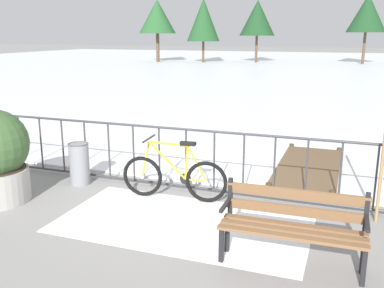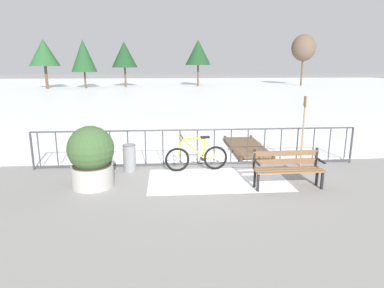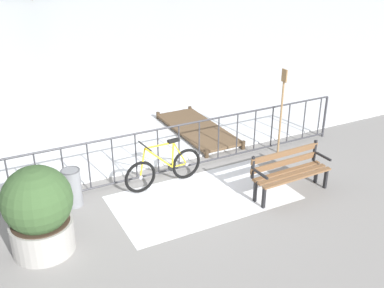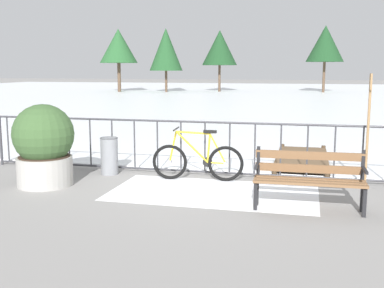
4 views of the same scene
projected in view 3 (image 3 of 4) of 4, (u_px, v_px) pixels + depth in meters
name	position (u px, v px, depth m)	size (l,w,h in m)	color
ground_plane	(159.00, 176.00, 9.39)	(160.00, 160.00, 0.00)	gray
frozen_pond	(0.00, 10.00, 32.30)	(80.00, 56.00, 0.03)	white
snow_patch	(204.00, 197.00, 8.59)	(3.45, 1.85, 0.01)	white
railing_fence	(158.00, 152.00, 9.16)	(9.06, 0.06, 1.07)	#38383D
bicycle_near_railing	(164.00, 168.00, 8.89)	(1.71, 0.52, 0.97)	black
park_bench	(289.00, 169.00, 8.57)	(1.61, 0.51, 0.89)	brown
planter_with_shrub	(39.00, 210.00, 6.84)	(1.07, 1.07, 1.45)	#9E9B96
trash_bin	(72.00, 187.00, 8.20)	(0.35, 0.35, 0.73)	gray
oar_upright	(282.00, 106.00, 9.96)	(0.04, 0.16, 1.98)	#937047
wooden_dock	(197.00, 129.00, 11.45)	(1.10, 2.83, 0.20)	brown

